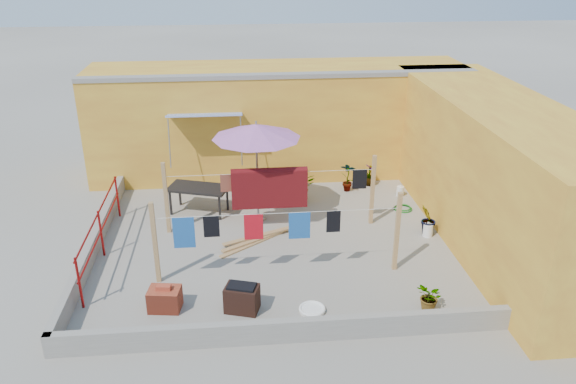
# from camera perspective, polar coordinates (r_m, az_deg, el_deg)

# --- Properties ---
(ground) EXTENTS (80.00, 80.00, 0.00)m
(ground) POSITION_cam_1_polar(r_m,az_deg,el_deg) (13.23, -1.45, -5.18)
(ground) COLOR #9E998E
(ground) RESTS_ON ground
(wall_back) EXTENTS (11.00, 3.27, 3.21)m
(wall_back) POSITION_cam_1_polar(r_m,az_deg,el_deg) (16.98, -0.99, 7.38)
(wall_back) COLOR gold
(wall_back) RESTS_ON ground
(wall_right) EXTENTS (2.40, 9.00, 3.20)m
(wall_right) POSITION_cam_1_polar(r_m,az_deg,el_deg) (13.87, 20.45, 1.95)
(wall_right) COLOR gold
(wall_right) RESTS_ON ground
(parapet_front) EXTENTS (8.30, 0.16, 0.44)m
(parapet_front) POSITION_cam_1_polar(r_m,az_deg,el_deg) (10.12, 0.08, -13.90)
(parapet_front) COLOR gray
(parapet_front) RESTS_ON ground
(parapet_left) EXTENTS (0.16, 7.30, 0.44)m
(parapet_left) POSITION_cam_1_polar(r_m,az_deg,el_deg) (13.51, -19.05, -4.89)
(parapet_left) COLOR gray
(parapet_left) RESTS_ON ground
(red_railing) EXTENTS (0.05, 4.20, 1.10)m
(red_railing) POSITION_cam_1_polar(r_m,az_deg,el_deg) (13.06, -18.54, -3.36)
(red_railing) COLOR maroon
(red_railing) RESTS_ON ground
(clothesline_rig) EXTENTS (5.09, 2.35, 1.80)m
(clothesline_rig) POSITION_cam_1_polar(r_m,az_deg,el_deg) (13.27, -1.88, -0.15)
(clothesline_rig) COLOR tan
(clothesline_rig) RESTS_ON ground
(patio_umbrella) EXTENTS (2.79, 2.79, 2.59)m
(patio_umbrella) POSITION_cam_1_polar(r_m,az_deg,el_deg) (13.49, -3.24, 6.13)
(patio_umbrella) COLOR gray
(patio_umbrella) RESTS_ON ground
(outdoor_table) EXTENTS (1.68, 1.20, 0.71)m
(outdoor_table) POSITION_cam_1_polar(r_m,az_deg,el_deg) (14.62, -9.09, 0.26)
(outdoor_table) COLOR black
(outdoor_table) RESTS_ON ground
(brick_stack) EXTENTS (0.66, 0.52, 0.52)m
(brick_stack) POSITION_cam_1_polar(r_m,az_deg,el_deg) (11.14, -12.41, -10.55)
(brick_stack) COLOR #A23A25
(brick_stack) RESTS_ON ground
(lumber_pile) EXTENTS (1.78, 1.25, 0.12)m
(lumber_pile) POSITION_cam_1_polar(r_m,az_deg,el_deg) (13.25, -3.34, -4.88)
(lumber_pile) COLOR tan
(lumber_pile) RESTS_ON ground
(brazier) EXTENTS (0.72, 0.58, 0.56)m
(brazier) POSITION_cam_1_polar(r_m,az_deg,el_deg) (10.86, -4.70, -10.68)
(brazier) COLOR black
(brazier) RESTS_ON ground
(white_basin) EXTENTS (0.51, 0.51, 0.09)m
(white_basin) POSITION_cam_1_polar(r_m,az_deg,el_deg) (10.93, 2.46, -11.83)
(white_basin) COLOR white
(white_basin) RESTS_ON ground
(water_jug_a) EXTENTS (0.23, 0.23, 0.36)m
(water_jug_a) POSITION_cam_1_polar(r_m,az_deg,el_deg) (13.86, 14.02, -3.77)
(water_jug_a) COLOR white
(water_jug_a) RESTS_ON ground
(water_jug_b) EXTENTS (0.20, 0.20, 0.32)m
(water_jug_b) POSITION_cam_1_polar(r_m,az_deg,el_deg) (15.90, 11.32, 0.09)
(water_jug_b) COLOR white
(water_jug_b) RESTS_ON ground
(green_hose) EXTENTS (0.49, 0.49, 0.07)m
(green_hose) POSITION_cam_1_polar(r_m,az_deg,el_deg) (15.14, 11.60, -1.62)
(green_hose) COLOR #17681A
(green_hose) RESTS_ON ground
(plant_back_a) EXTENTS (0.82, 0.74, 0.82)m
(plant_back_a) POSITION_cam_1_polar(r_m,az_deg,el_deg) (15.19, 1.27, 0.54)
(plant_back_a) COLOR #195017
(plant_back_a) RESTS_ON ground
(plant_back_b) EXTENTS (0.41, 0.41, 0.63)m
(plant_back_b) POSITION_cam_1_polar(r_m,az_deg,el_deg) (16.41, 8.32, 1.74)
(plant_back_b) COLOR #195017
(plant_back_b) RESTS_ON ground
(plant_right_a) EXTENTS (0.54, 0.49, 0.86)m
(plant_right_a) POSITION_cam_1_polar(r_m,az_deg,el_deg) (15.89, 6.12, 1.55)
(plant_right_a) COLOR #195017
(plant_right_a) RESTS_ON ground
(plant_right_b) EXTENTS (0.53, 0.56, 0.79)m
(plant_right_b) POSITION_cam_1_polar(r_m,az_deg,el_deg) (13.81, 14.04, -2.79)
(plant_right_b) COLOR #195017
(plant_right_b) RESTS_ON ground
(plant_right_c) EXTENTS (0.51, 0.57, 0.56)m
(plant_right_c) POSITION_cam_1_polar(r_m,az_deg,el_deg) (11.15, 14.25, -10.35)
(plant_right_c) COLOR #195017
(plant_right_c) RESTS_ON ground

